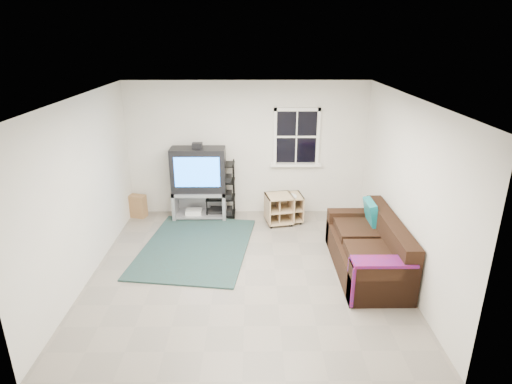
{
  "coord_description": "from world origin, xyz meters",
  "views": [
    {
      "loc": [
        0.11,
        -5.72,
        3.4
      ],
      "look_at": [
        0.16,
        0.4,
        1.12
      ],
      "focal_mm": 30.0,
      "sensor_mm": 36.0,
      "label": 1
    }
  ],
  "objects_px": {
    "tv_unit": "(199,177)",
    "side_table_left": "(279,208)",
    "side_table_right": "(288,205)",
    "sofa": "(369,251)",
    "av_rack": "(221,193)"
  },
  "relations": [
    {
      "from": "side_table_right",
      "to": "av_rack",
      "type": "bearing_deg",
      "value": 169.95
    },
    {
      "from": "tv_unit",
      "to": "side_table_right",
      "type": "relative_size",
      "value": 2.71
    },
    {
      "from": "av_rack",
      "to": "sofa",
      "type": "distance_m",
      "value": 3.17
    },
    {
      "from": "av_rack",
      "to": "side_table_left",
      "type": "relative_size",
      "value": 1.97
    },
    {
      "from": "tv_unit",
      "to": "side_table_right",
      "type": "height_order",
      "value": "tv_unit"
    },
    {
      "from": "side_table_right",
      "to": "sofa",
      "type": "xyz_separation_m",
      "value": [
        1.07,
        -1.86,
        0.02
      ]
    },
    {
      "from": "side_table_right",
      "to": "sofa",
      "type": "distance_m",
      "value": 2.14
    },
    {
      "from": "tv_unit",
      "to": "side_table_right",
      "type": "distance_m",
      "value": 1.8
    },
    {
      "from": "tv_unit",
      "to": "side_table_left",
      "type": "bearing_deg",
      "value": -9.96
    },
    {
      "from": "tv_unit",
      "to": "av_rack",
      "type": "bearing_deg",
      "value": 7.68
    },
    {
      "from": "side_table_left",
      "to": "sofa",
      "type": "relative_size",
      "value": 0.28
    },
    {
      "from": "tv_unit",
      "to": "sofa",
      "type": "relative_size",
      "value": 0.75
    },
    {
      "from": "side_table_right",
      "to": "tv_unit",
      "type": "bearing_deg",
      "value": 174.07
    },
    {
      "from": "side_table_right",
      "to": "sofa",
      "type": "height_order",
      "value": "sofa"
    },
    {
      "from": "side_table_left",
      "to": "sofa",
      "type": "xyz_separation_m",
      "value": [
        1.27,
        -1.77,
        0.02
      ]
    }
  ]
}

